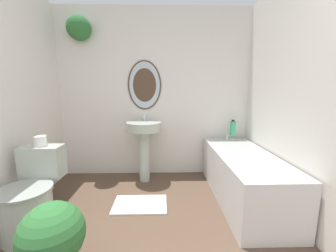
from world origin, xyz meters
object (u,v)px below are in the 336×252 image
potted_plant (53,239)px  pedestal_sink (144,138)px  shampoo_bottle (233,128)px  bathtub (243,176)px  toilet (31,199)px  toilet_paper_roll (40,141)px

potted_plant → pedestal_sink: bearing=73.1°
shampoo_bottle → bathtub: bearing=-96.3°
toilet → bathtub: toilet is taller
bathtub → toilet_paper_roll: 2.18m
bathtub → toilet_paper_roll: toilet_paper_roll is taller
toilet → pedestal_sink: size_ratio=0.77×
pedestal_sink → potted_plant: pedestal_sink is taller
potted_plant → toilet_paper_roll: 1.01m
potted_plant → toilet_paper_roll: toilet_paper_roll is taller
pedestal_sink → bathtub: (1.18, -0.54, -0.33)m
toilet → shampoo_bottle: size_ratio=3.31×
bathtub → potted_plant: (-1.65, -1.00, 0.02)m
toilet → potted_plant: toilet is taller
bathtub → toilet: bearing=-167.5°
toilet_paper_roll → potted_plant: bearing=-58.5°
bathtub → toilet_paper_roll: size_ratio=13.83×
pedestal_sink → toilet_paper_roll: (-0.93, -0.77, 0.15)m
toilet → bathtub: size_ratio=0.48×
potted_plant → toilet_paper_roll: bearing=121.5°
shampoo_bottle → toilet_paper_roll: (-2.19, -0.88, 0.04)m
toilet → pedestal_sink: 1.41m
pedestal_sink → toilet_paper_roll: 1.22m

